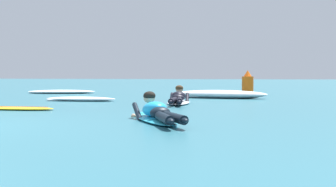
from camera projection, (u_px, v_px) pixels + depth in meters
ground_plane at (125, 97)px, 16.65m from camera, size 120.00×120.00×0.00m
surfer_near at (157, 113)px, 7.80m from camera, size 1.54×2.44×0.54m
surfer_far at (178, 99)px, 12.48m from camera, size 0.87×2.56×0.53m
drifting_surfboard at (16, 108)px, 10.45m from camera, size 1.81×0.58×0.16m
whitewater_mid_left at (62, 92)px, 19.30m from camera, size 2.89×1.71×0.15m
whitewater_mid_right at (81, 99)px, 13.79m from camera, size 2.17×0.69×0.13m
whitewater_back at (220, 94)px, 15.48m from camera, size 3.25×1.31×0.27m
channel_marker_buoy at (248, 85)px, 17.90m from camera, size 0.47×0.47×0.95m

